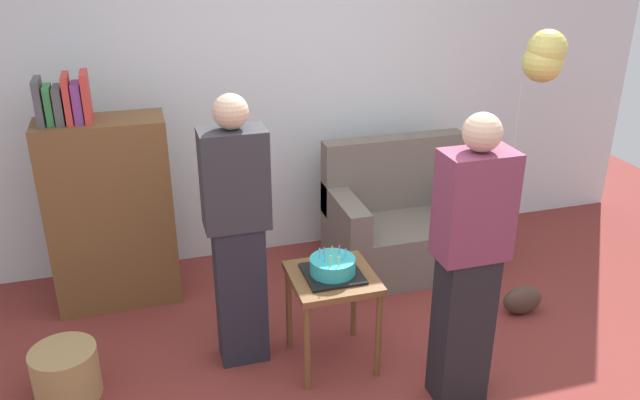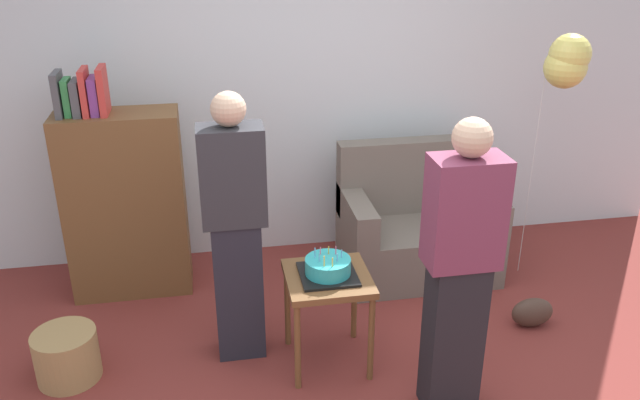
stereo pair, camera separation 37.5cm
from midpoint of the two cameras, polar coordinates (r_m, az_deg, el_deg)
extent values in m
cube|color=silver|center=(4.89, 1.07, 10.56)|extent=(6.00, 0.10, 2.70)
cube|color=#6B6056|center=(4.89, 10.77, -4.28)|extent=(1.10, 0.70, 0.40)
cube|color=#6B6056|center=(4.92, 10.11, 2.11)|extent=(1.10, 0.16, 0.56)
cube|color=#6B6056|center=(4.61, 5.60, -1.31)|extent=(0.16, 0.70, 0.24)
cube|color=#6B6056|center=(4.94, 16.17, -0.44)|extent=(0.16, 0.70, 0.24)
cube|color=brown|center=(4.56, -14.52, -0.49)|extent=(0.80, 0.36, 1.30)
cube|color=#4C4C51|center=(4.35, -19.81, 8.74)|extent=(0.04, 0.22, 0.28)
cube|color=#38934C|center=(4.35, -19.09, 8.53)|extent=(0.04, 0.16, 0.23)
cube|color=#4C4C51|center=(4.34, -18.35, 8.54)|extent=(0.05, 0.21, 0.22)
cube|color=red|center=(4.32, -17.67, 9.05)|extent=(0.04, 0.23, 0.29)
cube|color=#7F3D93|center=(4.32, -16.93, 8.76)|extent=(0.05, 0.19, 0.24)
cube|color=red|center=(4.31, -16.24, 9.23)|extent=(0.04, 0.23, 0.30)
cube|color=brown|center=(3.71, 3.61, -7.00)|extent=(0.48, 0.48, 0.04)
cylinder|color=brown|center=(3.66, 1.01, -12.94)|extent=(0.04, 0.04, 0.55)
cylinder|color=brown|center=(3.75, 7.46, -12.16)|extent=(0.04, 0.04, 0.55)
cylinder|color=brown|center=(4.00, -0.18, -9.42)|extent=(0.04, 0.04, 0.55)
cylinder|color=brown|center=(4.08, 5.71, -8.80)|extent=(0.04, 0.04, 0.55)
cube|color=black|center=(3.69, 3.63, -6.63)|extent=(0.32, 0.32, 0.02)
cylinder|color=#2DB2B7|center=(3.67, 3.65, -5.91)|extent=(0.26, 0.26, 0.09)
cylinder|color=#66B2E5|center=(3.65, 4.87, -4.82)|extent=(0.01, 0.01, 0.05)
cylinder|color=#EA668C|center=(3.68, 4.33, -4.51)|extent=(0.01, 0.01, 0.05)
cylinder|color=#F2CC4C|center=(3.68, 3.69, -4.52)|extent=(0.01, 0.01, 0.05)
cylinder|color=#EA668C|center=(3.68, 2.96, -4.56)|extent=(0.01, 0.01, 0.05)
cylinder|color=#66B2E5|center=(3.64, 2.51, -4.76)|extent=(0.01, 0.01, 0.06)
cylinder|color=#66B2E5|center=(3.60, 2.93, -5.19)|extent=(0.01, 0.01, 0.05)
cylinder|color=#F2CC4C|center=(3.55, 3.40, -5.49)|extent=(0.01, 0.01, 0.06)
cylinder|color=#F2CC4C|center=(3.56, 4.14, -5.58)|extent=(0.01, 0.01, 0.05)
cylinder|color=#66B2E5|center=(3.61, 4.52, -5.16)|extent=(0.01, 0.01, 0.05)
cube|color=#23232D|center=(3.86, -4.42, -7.89)|extent=(0.28, 0.20, 0.88)
cube|color=#2D2D33|center=(3.54, -4.78, 2.11)|extent=(0.36, 0.22, 0.56)
sphere|color=#D1A889|center=(3.42, -4.99, 7.96)|extent=(0.19, 0.19, 0.19)
cube|color=black|center=(3.56, 14.67, -11.71)|extent=(0.28, 0.20, 0.88)
cube|color=#75334C|center=(3.21, 15.97, -1.12)|extent=(0.36, 0.22, 0.56)
sphere|color=#D1A889|center=(3.08, 16.74, 5.24)|extent=(0.19, 0.19, 0.19)
cylinder|color=#A88451|center=(4.01, -18.93, -12.94)|extent=(0.36, 0.36, 0.30)
ellipsoid|color=#473328|center=(4.54, 20.52, -9.33)|extent=(0.28, 0.14, 0.20)
cylinder|color=silver|center=(4.88, 20.26, 2.12)|extent=(0.00, 0.00, 1.57)
sphere|color=#E5D666|center=(4.66, 23.06, 10.70)|extent=(0.28, 0.28, 0.28)
sphere|color=#E5D666|center=(4.64, 23.42, 11.69)|extent=(0.27, 0.27, 0.27)
camera|label=1|loc=(0.19, -87.14, 1.25)|focal=36.28mm
camera|label=2|loc=(0.19, 92.86, -1.25)|focal=36.28mm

